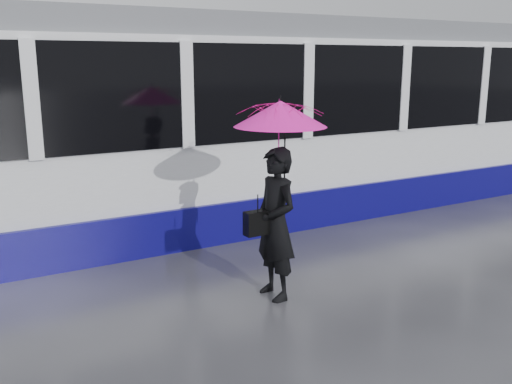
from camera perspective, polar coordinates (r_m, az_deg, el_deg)
ground at (r=6.98m, az=-7.69°, el=-9.53°), size 90.00×90.00×0.00m
rails at (r=9.22m, az=-13.62°, el=-4.09°), size 34.00×1.51×0.02m
tram at (r=8.71m, az=-19.22°, el=5.53°), size 26.00×2.56×3.35m
woman at (r=6.42m, az=1.96°, el=-3.22°), size 0.43×0.65×1.74m
umbrella at (r=6.24m, az=2.43°, el=6.02°), size 1.05×1.05×1.17m
handbag at (r=6.32m, az=0.17°, el=-3.09°), size 0.31×0.14×0.45m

